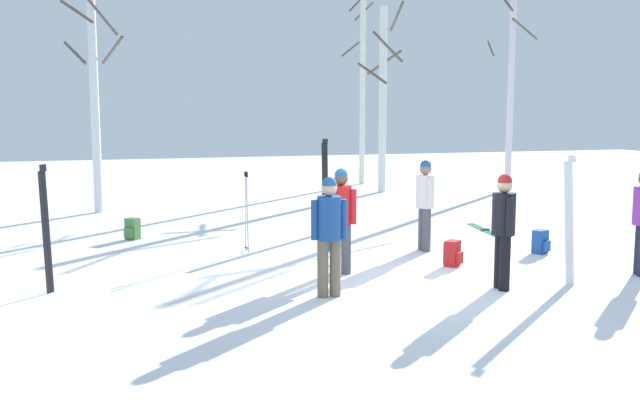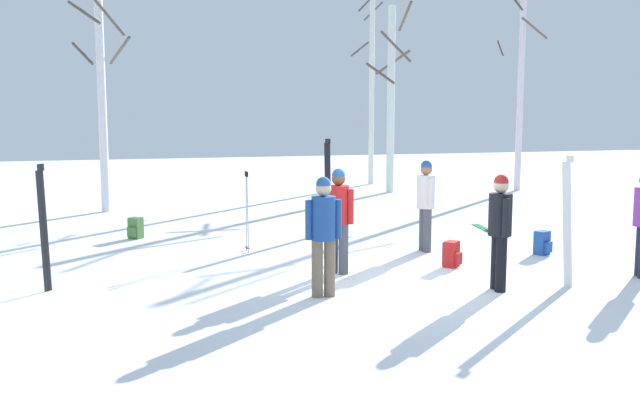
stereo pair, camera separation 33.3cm
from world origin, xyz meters
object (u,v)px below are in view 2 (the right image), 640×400
object	(u,v)px
backpack_0	(542,243)
birch_tree_4	(372,75)
person_3	(426,200)
person_0	(500,225)
water_bottle_0	(334,258)
birch_tree_3	(391,96)
ski_pair_planted_0	(328,186)
ski_pair_lying_0	(489,231)
birch_tree_5	(521,71)
backpack_2	(135,228)
ski_poles_0	(247,209)
water_bottle_1	(331,245)
ski_pair_planted_2	(567,222)
backpack_1	(452,254)
birch_tree_2	(101,79)
ski_pair_planted_1	(44,229)
person_2	(338,214)
person_1	(323,229)

from	to	relation	value
backpack_0	birch_tree_4	xyz separation A→B (m)	(1.31, 12.75, 3.69)
person_3	backpack_0	size ratio (longest dim) A/B	3.90
person_0	water_bottle_0	size ratio (longest dim) A/B	7.92
birch_tree_3	ski_pair_planted_0	bearing A→B (deg)	-121.39
birch_tree_3	water_bottle_0	bearing A→B (deg)	-116.66
ski_pair_lying_0	birch_tree_3	size ratio (longest dim) A/B	0.30
backpack_0	birch_tree_4	bearing A→B (deg)	84.14
birch_tree_5	backpack_0	bearing A→B (deg)	-119.17
backpack_2	birch_tree_5	xyz separation A→B (m)	(12.41, 5.66, 3.72)
person_3	ski_poles_0	world-z (taller)	person_3
water_bottle_1	ski_pair_planted_2	bearing A→B (deg)	-53.65
backpack_1	birch_tree_5	distance (m)	12.86
birch_tree_2	ski_pair_planted_1	bearing A→B (deg)	-94.80
water_bottle_0	backpack_1	bearing A→B (deg)	-23.18
ski_pair_planted_2	ski_pair_lying_0	size ratio (longest dim) A/B	1.08
ski_pair_planted_1	birch_tree_5	world-z (taller)	birch_tree_5
ski_poles_0	water_bottle_0	xyz separation A→B (m)	(1.26, -1.47, -0.70)
person_2	birch_tree_4	distance (m)	14.52
person_2	ski_poles_0	xyz separation A→B (m)	(-1.10, 2.19, -0.17)
ski_poles_0	backpack_2	bearing A→B (deg)	135.17
ski_pair_planted_1	water_bottle_1	world-z (taller)	ski_pair_planted_1
backpack_2	person_0	bearing A→B (deg)	-49.21
ski_pair_lying_0	water_bottle_0	world-z (taller)	water_bottle_0
person_1	birch_tree_3	world-z (taller)	birch_tree_3
person_2	water_bottle_1	world-z (taller)	person_2
backpack_2	birch_tree_2	xyz separation A→B (m)	(-0.66, 4.27, 3.22)
person_2	ski_poles_0	distance (m)	2.46
person_0	water_bottle_1	distance (m)	3.91
backpack_2	person_2	bearing A→B (deg)	-53.42
ski_pair_planted_1	water_bottle_1	size ratio (longest dim) A/B	8.45
backpack_0	backpack_1	xyz separation A→B (m)	(-2.07, -0.48, 0.00)
person_1	ski_pair_planted_2	world-z (taller)	ski_pair_planted_2
ski_pair_lying_0	ski_poles_0	bearing A→B (deg)	-172.03
ski_pair_planted_1	water_bottle_0	size ratio (longest dim) A/B	8.66
backpack_1	water_bottle_1	size ratio (longest dim) A/B	1.98
ski_pair_planted_1	birch_tree_3	distance (m)	14.31
water_bottle_1	birch_tree_2	size ratio (longest dim) A/B	0.03
ski_pair_planted_0	backpack_1	world-z (taller)	ski_pair_planted_0
ski_pair_lying_0	water_bottle_1	world-z (taller)	water_bottle_1
person_0	birch_tree_3	size ratio (longest dim) A/B	0.28
person_0	backpack_0	bearing A→B (deg)	44.46
birch_tree_5	ski_pair_planted_0	bearing A→B (deg)	-144.01
person_1	birch_tree_4	bearing A→B (deg)	67.45
ski_pair_planted_0	birch_tree_5	size ratio (longest dim) A/B	0.27
water_bottle_1	birch_tree_3	world-z (taller)	birch_tree_3
person_1	person_2	xyz separation A→B (m)	(0.63, 1.30, 0.00)
ski_pair_planted_0	ski_pair_lying_0	bearing A→B (deg)	-12.70
person_3	ski_pair_planted_2	bearing A→B (deg)	-73.25
ski_pair_lying_0	birch_tree_3	world-z (taller)	birch_tree_3
ski_pair_planted_2	water_bottle_1	world-z (taller)	ski_pair_planted_2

